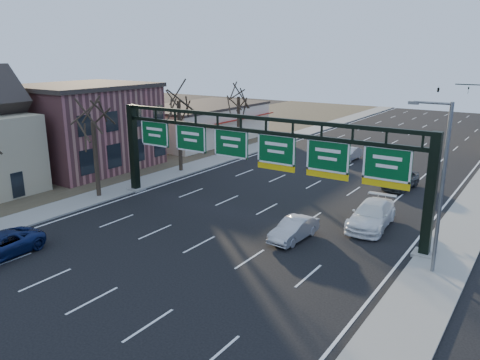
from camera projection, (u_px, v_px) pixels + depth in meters
The scene contains 17 objects.
ground at pixel (177, 256), 26.83m from camera, with size 160.00×160.00×0.00m, color black.
sidewalk_left at pixel (212, 161), 49.69m from camera, with size 3.00×120.00×0.12m, color gray.
sidewalk_right at pixel (477, 204), 35.85m from camera, with size 3.00×120.00×0.12m, color gray.
dirt_strip_left at pixel (132, 148), 56.30m from camera, with size 21.00×120.00×0.06m, color #473D2B.
lane_markings at pixel (323, 179), 42.79m from camera, with size 21.60×120.00×0.01m, color white.
sign_gantry at pixel (255, 153), 31.89m from camera, with size 24.60×1.20×7.20m.
brick_block at pixel (86, 127), 46.13m from camera, with size 10.40×12.40×8.30m.
cream_strip at pixel (201, 122), 60.96m from camera, with size 10.90×18.40×4.70m.
tree_gantry at pixel (92, 108), 35.85m from camera, with size 3.60×3.60×8.48m.
tree_mid at pixel (178, 90), 43.63m from camera, with size 3.60×3.60×9.24m.
tree_far at pixel (238, 87), 51.71m from camera, with size 3.60×3.60×8.86m.
streetlight_near at pixel (440, 180), 23.52m from camera, with size 2.15×0.22×9.00m.
traffic_signal_mast at pixel (465, 94), 66.17m from camera, with size 10.16×0.54×7.00m.
car_silver_sedan at pixel (294, 229), 29.02m from camera, with size 1.42×4.08×1.34m, color #A1A2A5.
car_white_wagon at pixel (372, 215), 31.12m from camera, with size 2.33×5.72×1.66m, color white.
car_grey_far at pixel (401, 180), 39.84m from camera, with size 1.82×4.53×1.54m, color #45494B.
car_silver_distant at pixel (349, 154), 50.27m from camera, with size 1.42×4.06×1.34m, color #ADADB2.
Camera 1 is at (16.83, -18.43, 11.36)m, focal length 35.00 mm.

